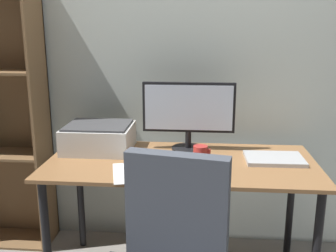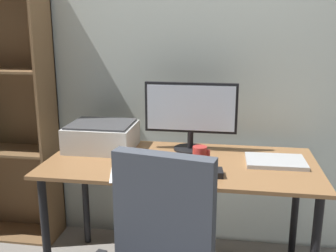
{
  "view_description": "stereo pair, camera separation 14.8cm",
  "coord_description": "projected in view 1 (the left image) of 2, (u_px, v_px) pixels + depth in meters",
  "views": [
    {
      "loc": [
        0.11,
        -2.08,
        1.47
      ],
      "look_at": [
        -0.08,
        0.02,
        0.93
      ],
      "focal_mm": 41.9,
      "sensor_mm": 36.0,
      "label": 1
    },
    {
      "loc": [
        0.26,
        -2.06,
        1.47
      ],
      "look_at": [
        -0.08,
        0.02,
        0.93
      ],
      "focal_mm": 41.9,
      "sensor_mm": 36.0,
      "label": 2
    }
  ],
  "objects": [
    {
      "name": "paper_sheet",
      "position": [
        134.0,
        172.0,
        2.01
      ],
      "size": [
        0.27,
        0.34,
        0.0
      ],
      "primitive_type": "cube",
      "rotation": [
        0.0,
        0.0,
        0.24
      ],
      "color": "white",
      "rests_on": "desk"
    },
    {
      "name": "desk",
      "position": [
        181.0,
        175.0,
        2.22
      ],
      "size": [
        1.5,
        0.71,
        0.74
      ],
      "color": "olive",
      "rests_on": "ground"
    },
    {
      "name": "printer",
      "position": [
        99.0,
        137.0,
        2.37
      ],
      "size": [
        0.4,
        0.34,
        0.16
      ],
      "color": "silver",
      "rests_on": "desk"
    },
    {
      "name": "keyboard",
      "position": [
        182.0,
        170.0,
        2.02
      ],
      "size": [
        0.29,
        0.11,
        0.02
      ],
      "primitive_type": "cube",
      "rotation": [
        0.0,
        0.0,
        -0.0
      ],
      "color": "#B7BABC",
      "rests_on": "desk"
    },
    {
      "name": "monitor",
      "position": [
        189.0,
        111.0,
        2.34
      ],
      "size": [
        0.55,
        0.2,
        0.41
      ],
      "color": "black",
      "rests_on": "desk"
    },
    {
      "name": "back_wall",
      "position": [
        186.0,
        53.0,
        2.56
      ],
      "size": [
        6.4,
        0.1,
        2.6
      ],
      "primitive_type": "cube",
      "color": "beige",
      "rests_on": "ground"
    },
    {
      "name": "coffee_mug",
      "position": [
        201.0,
        154.0,
        2.16
      ],
      "size": [
        0.1,
        0.08,
        0.09
      ],
      "color": "#B72D28",
      "rests_on": "desk"
    },
    {
      "name": "laptop",
      "position": [
        274.0,
        159.0,
        2.19
      ],
      "size": [
        0.32,
        0.24,
        0.02
      ],
      "primitive_type": "cube",
      "rotation": [
        0.0,
        0.0,
        0.02
      ],
      "color": "#B7BABC",
      "rests_on": "desk"
    },
    {
      "name": "mouse",
      "position": [
        220.0,
        172.0,
        1.99
      ],
      "size": [
        0.07,
        0.1,
        0.03
      ],
      "primitive_type": "cube",
      "rotation": [
        0.0,
        0.0,
        0.11
      ],
      "color": "black",
      "rests_on": "desk"
    }
  ]
}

